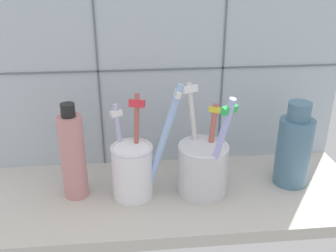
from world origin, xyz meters
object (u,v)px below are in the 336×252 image
(toothbrush_cup_left, at_px, (134,168))
(ceramic_vase, at_px, (294,148))
(soap_bottle, at_px, (73,155))
(toothbrush_cup_right, at_px, (203,167))

(toothbrush_cup_left, relative_size, ceramic_vase, 1.30)
(soap_bottle, bearing_deg, ceramic_vase, 0.27)
(toothbrush_cup_right, relative_size, soap_bottle, 1.16)
(toothbrush_cup_right, xyz_separation_m, ceramic_vase, (0.15, 0.01, 0.02))
(toothbrush_cup_left, height_order, ceramic_vase, toothbrush_cup_left)
(toothbrush_cup_right, height_order, ceramic_vase, toothbrush_cup_right)
(toothbrush_cup_right, distance_m, soap_bottle, 0.20)
(ceramic_vase, bearing_deg, toothbrush_cup_left, -177.03)
(toothbrush_cup_right, bearing_deg, toothbrush_cup_left, 179.46)
(ceramic_vase, distance_m, soap_bottle, 0.36)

